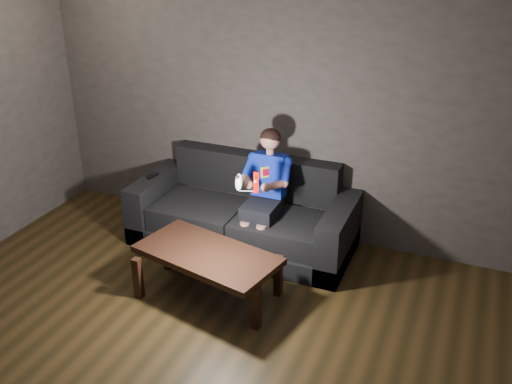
% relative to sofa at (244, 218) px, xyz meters
% --- Properties ---
extents(floor, '(5.00, 5.00, 0.00)m').
position_rel_sofa_xyz_m(floor, '(0.19, -2.07, -0.27)').
color(floor, black).
rests_on(floor, ground).
extents(back_wall, '(5.00, 0.04, 2.70)m').
position_rel_sofa_xyz_m(back_wall, '(0.19, 0.43, 1.08)').
color(back_wall, '#34302D').
rests_on(back_wall, ground).
extents(sofa, '(2.18, 0.94, 0.84)m').
position_rel_sofa_xyz_m(sofa, '(0.00, 0.00, 0.00)').
color(sofa, black).
rests_on(sofa, floor).
extents(child, '(0.46, 0.57, 1.14)m').
position_rel_sofa_xyz_m(child, '(0.25, -0.06, 0.45)').
color(child, black).
rests_on(child, sofa).
extents(wii_remote_red, '(0.06, 0.08, 0.19)m').
position_rel_sofa_xyz_m(wii_remote_red, '(0.33, -0.50, 0.66)').
color(wii_remote_red, '#C70700').
rests_on(wii_remote_red, child).
extents(nunchuk_white, '(0.08, 0.11, 0.16)m').
position_rel_sofa_xyz_m(nunchuk_white, '(0.17, -0.49, 0.63)').
color(nunchuk_white, white).
rests_on(nunchuk_white, child).
extents(wii_remote_black, '(0.06, 0.15, 0.03)m').
position_rel_sofa_xyz_m(wii_remote_black, '(-0.98, -0.08, 0.33)').
color(wii_remote_black, black).
rests_on(wii_remote_black, sofa).
extents(coffee_table, '(1.31, 0.85, 0.44)m').
position_rel_sofa_xyz_m(coffee_table, '(0.08, -0.96, 0.10)').
color(coffee_table, black).
rests_on(coffee_table, floor).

